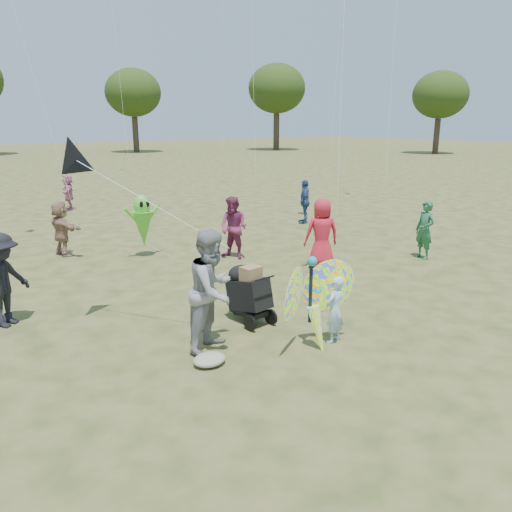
% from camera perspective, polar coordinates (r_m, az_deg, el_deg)
% --- Properties ---
extents(ground, '(160.00, 160.00, 0.00)m').
position_cam_1_polar(ground, '(9.12, 6.66, -8.51)').
color(ground, '#51592B').
rests_on(ground, ground).
extents(child_girl, '(0.49, 0.39, 1.17)m').
position_cam_1_polar(child_girl, '(8.53, 8.97, -6.06)').
color(child_girl, '#A3C5E6').
rests_on(child_girl, ground).
extents(adult_man, '(1.23, 1.14, 2.02)m').
position_cam_1_polar(adult_man, '(8.09, -4.98, -3.93)').
color(adult_man, gray).
rests_on(adult_man, ground).
extents(grey_bag, '(0.53, 0.43, 0.17)m').
position_cam_1_polar(grey_bag, '(7.91, -5.34, -11.69)').
color(grey_bag, gray).
rests_on(grey_bag, ground).
extents(crowd_a, '(1.03, 0.88, 1.78)m').
position_cam_1_polar(crowd_a, '(12.70, 7.51, 2.55)').
color(crowd_a, red).
rests_on(crowd_a, ground).
extents(crowd_b, '(1.28, 1.20, 1.74)m').
position_cam_1_polar(crowd_b, '(10.10, -26.95, -2.49)').
color(crowd_b, black).
rests_on(crowd_b, ground).
extents(crowd_c, '(0.89, 0.96, 1.59)m').
position_cam_1_polar(crowd_c, '(18.31, 5.59, 6.21)').
color(crowd_c, navy).
rests_on(crowd_c, ground).
extents(crowd_d, '(0.73, 1.48, 1.53)m').
position_cam_1_polar(crowd_d, '(14.80, -21.35, 2.95)').
color(crowd_d, '#98735D').
rests_on(crowd_d, ground).
extents(crowd_e, '(0.91, 1.01, 1.69)m').
position_cam_1_polar(crowd_e, '(13.48, -2.57, 3.22)').
color(crowd_e, '#79284D').
rests_on(crowd_e, ground).
extents(crowd_f, '(0.46, 0.62, 1.58)m').
position_cam_1_polar(crowd_f, '(14.23, 18.73, 2.83)').
color(crowd_f, '#235E3B').
rests_on(crowd_f, ground).
extents(crowd_j, '(0.81, 1.45, 1.49)m').
position_cam_1_polar(crowd_j, '(22.48, -20.67, 6.86)').
color(crowd_j, '#C36F8D').
rests_on(crowd_j, ground).
extents(jogging_stroller, '(0.56, 1.08, 1.09)m').
position_cam_1_polar(jogging_stroller, '(9.27, -0.95, -3.92)').
color(jogging_stroller, black).
rests_on(jogging_stroller, ground).
extents(butterfly_kite, '(1.74, 0.75, 1.77)m').
position_cam_1_polar(butterfly_kite, '(8.19, 6.60, -5.32)').
color(butterfly_kite, '#F63E26').
rests_on(butterfly_kite, ground).
extents(delta_kite_rig, '(2.20, 2.34, 1.79)m').
position_cam_1_polar(delta_kite_rig, '(9.07, -19.74, 10.18)').
color(delta_kite_rig, black).
rests_on(delta_kite_rig, ground).
extents(alien_kite, '(1.12, 0.69, 1.74)m').
position_cam_1_polar(alien_kite, '(13.91, -12.80, 3.75)').
color(alien_kite, '#50C82F').
rests_on(alien_kite, ground).
extents(tree_line, '(91.78, 33.60, 10.79)m').
position_cam_1_polar(tree_line, '(52.02, -26.99, 17.25)').
color(tree_line, '#3A2D21').
rests_on(tree_line, ground).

